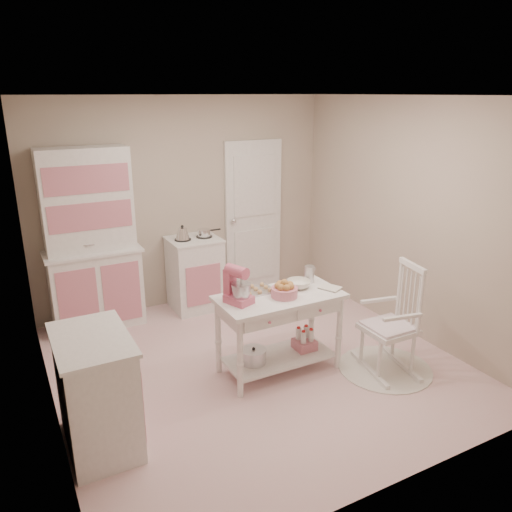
{
  "coord_description": "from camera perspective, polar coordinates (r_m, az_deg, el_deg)",
  "views": [
    {
      "loc": [
        -2.09,
        -3.95,
        2.63
      ],
      "look_at": [
        0.16,
        0.3,
        1.04
      ],
      "focal_mm": 35.0,
      "sensor_mm": 36.0,
      "label": 1
    }
  ],
  "objects": [
    {
      "name": "mixing_bowl",
      "position": [
        4.91,
        4.87,
        -3.22
      ],
      "size": [
        0.24,
        0.24,
        0.07
      ],
      "primitive_type": "imported",
      "color": "white",
      "rests_on": "work_table"
    },
    {
      "name": "cookie_tray",
      "position": [
        4.81,
        0.09,
        -4.0
      ],
      "size": [
        0.34,
        0.24,
        0.02
      ],
      "primitive_type": "cube",
      "color": "silver",
      "rests_on": "work_table"
    },
    {
      "name": "bread_basket",
      "position": [
        4.69,
        3.25,
        -4.15
      ],
      "size": [
        0.25,
        0.25,
        0.09
      ],
      "primitive_type": "cylinder",
      "color": "#CF7788",
      "rests_on": "work_table"
    },
    {
      "name": "room_shell",
      "position": [
        4.58,
        -0.0,
        5.88
      ],
      "size": [
        3.84,
        3.84,
        2.62
      ],
      "color": "#D08288",
      "rests_on": "ground"
    },
    {
      "name": "door",
      "position": [
        6.76,
        -0.3,
        4.48
      ],
      "size": [
        0.82,
        0.05,
        2.04
      ],
      "primitive_type": "cube",
      "color": "white",
      "rests_on": "ground"
    },
    {
      "name": "lace_rug",
      "position": [
        5.26,
        14.51,
        -12.32
      ],
      "size": [
        0.92,
        0.92,
        0.01
      ],
      "primitive_type": "cylinder",
      "color": "white",
      "rests_on": "ground"
    },
    {
      "name": "rocking_chair",
      "position": [
        5.01,
        15.01,
        -6.94
      ],
      "size": [
        0.61,
        0.8,
        1.1
      ],
      "primitive_type": "cube",
      "rotation": [
        0.0,
        0.0,
        -0.19
      ],
      "color": "white",
      "rests_on": "ground"
    },
    {
      "name": "stove",
      "position": [
        6.32,
        -6.98,
        -1.97
      ],
      "size": [
        0.62,
        0.57,
        0.92
      ],
      "primitive_type": "cube",
      "color": "white",
      "rests_on": "ground"
    },
    {
      "name": "metal_pitcher",
      "position": [
        5.05,
        6.12,
        -2.06
      ],
      "size": [
        0.1,
        0.1,
        0.17
      ],
      "primitive_type": "cylinder",
      "color": "silver",
      "rests_on": "work_table"
    },
    {
      "name": "base_cabinet",
      "position": [
        4.11,
        -17.73,
        -14.58
      ],
      "size": [
        0.54,
        0.84,
        0.92
      ],
      "primitive_type": "cube",
      "color": "white",
      "rests_on": "ground"
    },
    {
      "name": "hutch",
      "position": [
        5.9,
        -18.31,
        1.67
      ],
      "size": [
        1.06,
        0.5,
        2.08
      ],
      "primitive_type": "cube",
      "color": "white",
      "rests_on": "ground"
    },
    {
      "name": "stand_mixer",
      "position": [
        4.5,
        -1.99,
        -3.38
      ],
      "size": [
        0.29,
        0.33,
        0.34
      ],
      "primitive_type": "cube",
      "rotation": [
        0.0,
        0.0,
        0.37
      ],
      "color": "#CF5774",
      "rests_on": "work_table"
    },
    {
      "name": "recipe_book",
      "position": [
        4.87,
        8.03,
        -3.88
      ],
      "size": [
        0.22,
        0.25,
        0.02
      ],
      "primitive_type": "imported",
      "rotation": [
        0.0,
        0.0,
        0.44
      ],
      "color": "white",
      "rests_on": "work_table"
    },
    {
      "name": "work_table",
      "position": [
        4.9,
        2.65,
        -8.81
      ],
      "size": [
        1.2,
        0.6,
        0.8
      ],
      "primitive_type": "cube",
      "color": "white",
      "rests_on": "ground"
    }
  ]
}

